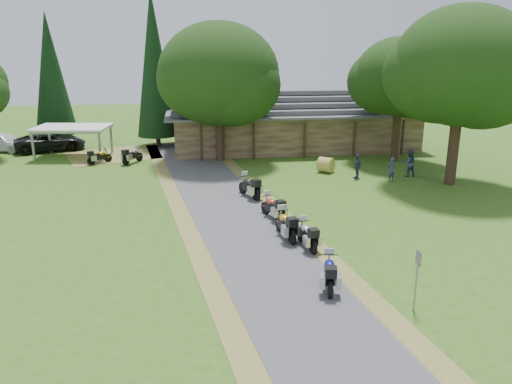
{
  "coord_description": "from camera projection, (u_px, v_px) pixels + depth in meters",
  "views": [
    {
      "loc": [
        -3.04,
        -17.88,
        8.46
      ],
      "look_at": [
        0.19,
        5.23,
        1.6
      ],
      "focal_mm": 35.0,
      "sensor_mm": 36.0,
      "label": 1
    }
  ],
  "objects": [
    {
      "name": "ground",
      "position": [
        270.0,
        268.0,
        19.78
      ],
      "size": [
        120.0,
        120.0,
        0.0
      ],
      "primitive_type": "plane",
      "color": "#355A19",
      "rests_on": "ground"
    },
    {
      "name": "driveway",
      "position": [
        245.0,
        232.0,
        23.52
      ],
      "size": [
        51.95,
        51.95,
        0.0
      ],
      "primitive_type": "plane",
      "rotation": [
        0.0,
        0.0,
        0.14
      ],
      "color": "#414143",
      "rests_on": "ground"
    },
    {
      "name": "lodge",
      "position": [
        293.0,
        119.0,
        42.69
      ],
      "size": [
        21.4,
        9.4,
        4.9
      ],
      "primitive_type": null,
      "color": "brown",
      "rests_on": "ground"
    },
    {
      "name": "carport",
      "position": [
        74.0,
        142.0,
        39.12
      ],
      "size": [
        6.04,
        4.45,
        2.42
      ],
      "primitive_type": null,
      "rotation": [
        0.0,
        0.0,
        -0.13
      ],
      "color": "silver",
      "rests_on": "ground"
    },
    {
      "name": "car_white_sedan",
      "position": [
        3.0,
        139.0,
        41.39
      ],
      "size": [
        4.61,
        6.4,
        1.96
      ],
      "primitive_type": "imported",
      "rotation": [
        0.0,
        0.0,
        1.17
      ],
      "color": "white",
      "rests_on": "ground"
    },
    {
      "name": "car_dark_suv",
      "position": [
        50.0,
        137.0,
        41.44
      ],
      "size": [
        4.31,
        6.56,
        2.32
      ],
      "primitive_type": "imported",
      "rotation": [
        0.0,
        0.0,
        1.88
      ],
      "color": "black",
      "rests_on": "ground"
    },
    {
      "name": "motorcycle_row_a",
      "position": [
        330.0,
        271.0,
        17.95
      ],
      "size": [
        1.05,
        2.0,
        1.31
      ],
      "primitive_type": null,
      "rotation": [
        0.0,
        0.0,
        1.34
      ],
      "color": "navy",
      "rests_on": "ground"
    },
    {
      "name": "motorcycle_row_b",
      "position": [
        307.0,
        234.0,
        21.57
      ],
      "size": [
        0.86,
        1.93,
        1.27
      ],
      "primitive_type": null,
      "rotation": [
        0.0,
        0.0,
        1.71
      ],
      "color": "#B4B6BC",
      "rests_on": "ground"
    },
    {
      "name": "motorcycle_row_c",
      "position": [
        286.0,
        223.0,
        22.64
      ],
      "size": [
        0.98,
        2.13,
        1.4
      ],
      "primitive_type": null,
      "rotation": [
        0.0,
        0.0,
        1.73
      ],
      "color": "#F2A512",
      "rests_on": "ground"
    },
    {
      "name": "motorcycle_row_d",
      "position": [
        273.0,
        206.0,
        25.21
      ],
      "size": [
        1.26,
        2.03,
        1.32
      ],
      "primitive_type": null,
      "rotation": [
        0.0,
        0.0,
        1.93
      ],
      "color": "red",
      "rests_on": "ground"
    },
    {
      "name": "motorcycle_row_e",
      "position": [
        249.0,
        186.0,
        28.76
      ],
      "size": [
        1.39,
        2.16,
        1.41
      ],
      "primitive_type": null,
      "rotation": [
        0.0,
        0.0,
        1.96
      ],
      "color": "black",
      "rests_on": "ground"
    },
    {
      "name": "motorcycle_carport_a",
      "position": [
        99.0,
        156.0,
        37.09
      ],
      "size": [
        1.71,
        1.47,
        1.17
      ],
      "primitive_type": null,
      "rotation": [
        0.0,
        0.0,
        0.63
      ],
      "color": "#E5A209",
      "rests_on": "ground"
    },
    {
      "name": "motorcycle_carport_b",
      "position": [
        132.0,
        155.0,
        37.15
      ],
      "size": [
        1.61,
        1.94,
        1.31
      ],
      "primitive_type": null,
      "rotation": [
        0.0,
        0.0,
        0.97
      ],
      "color": "slate",
      "rests_on": "ground"
    },
    {
      "name": "person_a",
      "position": [
        391.0,
        167.0,
        32.14
      ],
      "size": [
        0.65,
        0.57,
        1.88
      ],
      "primitive_type": "imported",
      "rotation": [
        0.0,
        0.0,
        3.56
      ],
      "color": "#35415E",
      "rests_on": "ground"
    },
    {
      "name": "person_b",
      "position": [
        409.0,
        161.0,
        33.3
      ],
      "size": [
        0.63,
        0.47,
        2.16
      ],
      "primitive_type": "imported",
      "rotation": [
        0.0,
        0.0,
        3.19
      ],
      "color": "#35415E",
      "rests_on": "ground"
    },
    {
      "name": "person_c",
      "position": [
        357.0,
        164.0,
        32.84
      ],
      "size": [
        0.65,
        0.66,
        1.91
      ],
      "primitive_type": "imported",
      "rotation": [
        0.0,
        0.0,
        3.98
      ],
      "color": "#35415E",
      "rests_on": "ground"
    },
    {
      "name": "hay_bale",
      "position": [
        326.0,
        165.0,
        34.55
      ],
      "size": [
        1.41,
        1.42,
        1.05
      ],
      "primitive_type": "cylinder",
      "rotation": [
        1.57,
        0.0,
        0.86
      ],
      "color": "olive",
      "rests_on": "ground"
    },
    {
      "name": "sign_post",
      "position": [
        416.0,
        281.0,
        16.26
      ],
      "size": [
        0.39,
        0.06,
        2.15
      ],
      "primitive_type": null,
      "color": "gray",
      "rests_on": "ground"
    },
    {
      "name": "oak_lodge_left",
      "position": [
        219.0,
        91.0,
        36.82
      ],
      "size": [
        8.88,
        8.88,
        10.44
      ],
      "primitive_type": null,
      "color": "black",
      "rests_on": "ground"
    },
    {
      "name": "oak_lodge_right",
      "position": [
        399.0,
        93.0,
        36.72
      ],
      "size": [
        6.75,
        6.75,
        10.17
      ],
      "primitive_type": null,
      "color": "black",
      "rests_on": "ground"
    },
    {
      "name": "oak_driveway",
      "position": [
        460.0,
        90.0,
        30.1
      ],
      "size": [
        8.43,
        8.43,
        11.78
      ],
      "primitive_type": null,
      "color": "black",
      "rests_on": "ground"
    },
    {
      "name": "cedar_near",
      "position": [
        154.0,
        69.0,
        42.06
      ],
      "size": [
        3.44,
        3.44,
        13.08
      ],
      "primitive_type": "cone",
      "color": "black",
      "rests_on": "ground"
    },
    {
      "name": "cedar_far",
      "position": [
        52.0,
        79.0,
        43.13
      ],
      "size": [
        3.56,
        3.56,
        11.32
      ],
      "primitive_type": "cone",
      "color": "black",
      "rests_on": "ground"
    }
  ]
}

